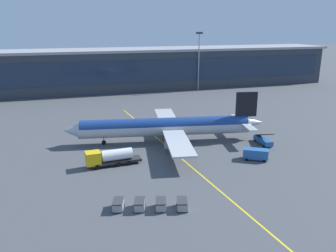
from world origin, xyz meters
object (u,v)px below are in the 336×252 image
Objects in this scene: baggage_cart_0 at (118,204)px; baggage_cart_2 at (161,204)px; crew_van at (255,154)px; belt_loader at (263,140)px; fuel_tanker at (110,157)px; baggage_cart_3 at (182,204)px; baggage_cart_1 at (140,204)px; main_airliner at (166,127)px.

baggage_cart_0 is 6.40m from baggage_cart_2.
baggage_cart_0 is at bearing 163.65° from baggage_cart_2.
crew_van is 10.61m from belt_loader.
baggage_cart_3 is (8.06, -19.89, -0.96)m from fuel_tanker.
baggage_cart_3 is at bearing -16.35° from baggage_cart_0.
baggage_cart_1 is at bearing 163.65° from baggage_cart_2.
baggage_cart_0 is (-36.99, -19.54, -0.21)m from belt_loader.
main_airliner is 31.11m from baggage_cart_3.
main_airliner reaches higher than crew_van.
fuel_tanker is 19.66m from baggage_cart_2.
fuel_tanker reaches higher than baggage_cart_0.
main_airliner is 21.50m from crew_van.
belt_loader reaches higher than fuel_tanker.
main_airliner is 31.93m from baggage_cart_0.
baggage_cart_2 and baggage_cart_3 have the same top height.
main_airliner is at bearing 159.24° from belt_loader.
baggage_cart_3 is (-6.68, -30.24, -2.99)m from main_airliner.
baggage_cart_2 is at bearing 163.65° from baggage_cart_3.
crew_van is 1.81× the size of baggage_cart_1.
fuel_tanker is 29.44m from crew_van.
main_airliner is 6.77× the size of belt_loader.
crew_van reaches higher than baggage_cart_2.
belt_loader reaches higher than baggage_cart_3.
fuel_tanker reaches higher than baggage_cart_3.
baggage_cart_2 is at bearing -16.35° from baggage_cart_1.
baggage_cart_3 is (-27.78, -22.24, -0.21)m from belt_loader.
crew_van is 32.18m from baggage_cart_0.
baggage_cart_0 and baggage_cart_3 have the same top height.
crew_van is at bearing 21.00° from baggage_cart_0.
belt_loader is (6.95, 8.01, -0.32)m from crew_van.
crew_van is at bearing -11.09° from fuel_tanker.
belt_loader is 2.34× the size of baggage_cart_0.
fuel_tanker is 35.92m from belt_loader.
baggage_cart_1 is 6.40m from baggage_cart_3.
belt_loader reaches higher than baggage_cart_0.
baggage_cart_3 is at bearing -16.35° from baggage_cart_1.
main_airliner is 31.06m from baggage_cart_2.
baggage_cart_1 and baggage_cart_3 have the same top height.
baggage_cart_1 is at bearing -83.93° from fuel_tanker.
crew_van is 1.81× the size of baggage_cart_2.
fuel_tanker is 21.48m from baggage_cart_3.
main_airliner is 15.82× the size of baggage_cart_3.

